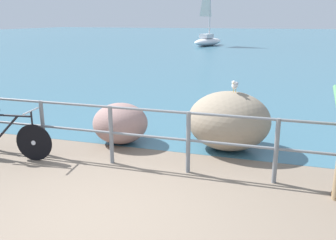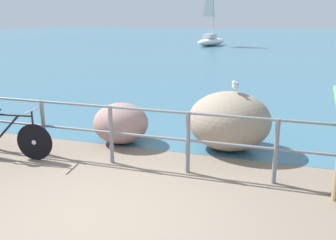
{
  "view_description": "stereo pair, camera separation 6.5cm",
  "coord_description": "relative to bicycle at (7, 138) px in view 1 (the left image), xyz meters",
  "views": [
    {
      "loc": [
        2.02,
        -3.72,
        2.43
      ],
      "look_at": [
        0.21,
        2.11,
        0.74
      ],
      "focal_mm": 39.42,
      "sensor_mm": 36.0,
      "label": 1
    },
    {
      "loc": [
        2.08,
        -3.7,
        2.43
      ],
      "look_at": [
        0.21,
        2.11,
        0.74
      ],
      "focal_mm": 39.42,
      "sensor_mm": 36.0,
      "label": 2
    }
  ],
  "objects": [
    {
      "name": "ground_plane",
      "position": [
        2.55,
        18.64,
        -0.44
      ],
      "size": [
        120.0,
        120.0,
        0.1
      ],
      "primitive_type": "cube",
      "color": "#756656"
    },
    {
      "name": "sea_surface",
      "position": [
        2.55,
        46.19,
        -0.39
      ],
      "size": [
        120.0,
        90.0,
        0.01
      ],
      "primitive_type": "cube",
      "color": "#38667A",
      "rests_on": "ground_plane"
    },
    {
      "name": "promenade_railing",
      "position": [
        2.55,
        0.35,
        0.25
      ],
      "size": [
        9.57,
        0.07,
        1.02
      ],
      "color": "slate",
      "rests_on": "ground_plane"
    },
    {
      "name": "bicycle",
      "position": [
        0.0,
        0.0,
        0.0
      ],
      "size": [
        1.69,
        0.48,
        0.92
      ],
      "rotation": [
        0.0,
        0.0,
        0.12
      ],
      "color": "black",
      "rests_on": "ground_plane"
    },
    {
      "name": "breakwater_boulder_main",
      "position": [
        3.68,
        1.68,
        0.17
      ],
      "size": [
        1.56,
        1.43,
        1.11
      ],
      "color": "gray",
      "rests_on": "ground"
    },
    {
      "name": "breakwater_boulder_left",
      "position": [
        1.56,
        1.4,
        0.01
      ],
      "size": [
        1.1,
        1.08,
        0.81
      ],
      "color": "gray",
      "rests_on": "ground"
    },
    {
      "name": "seagull",
      "position": [
        3.76,
        1.69,
        0.86
      ],
      "size": [
        0.14,
        0.34,
        0.23
      ],
      "rotation": [
        0.0,
        0.0,
        4.64
      ],
      "color": "gold",
      "rests_on": "breakwater_boulder_main"
    },
    {
      "name": "sailboat",
      "position": [
        -2.14,
        28.87,
        0.32
      ],
      "size": [
        2.56,
        4.59,
        6.16
      ],
      "rotation": [
        0.0,
        0.0,
        1.27
      ],
      "color": "white",
      "rests_on": "sea_surface"
    }
  ]
}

